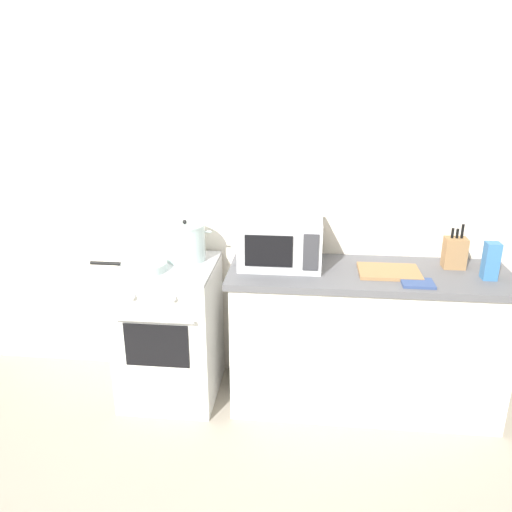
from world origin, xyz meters
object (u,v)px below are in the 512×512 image
Objects in this scene: microwave at (281,242)px; oven_mitt at (418,283)px; pasta_box at (491,261)px; stove at (171,331)px; stock_pot at (186,242)px; cutting_board at (389,272)px; knife_block at (455,252)px; frying_pan at (143,266)px.

microwave is 2.78× the size of oven_mitt.
microwave reaches higher than pasta_box.
stove is 4.18× the size of pasta_box.
stock_pot reaches higher than cutting_board.
knife_block is at bearing 4.56° from stove.
microwave is 1.22m from pasta_box.
stock_pot reaches higher than frying_pan.
knife_block is at bearing 1.04° from stock_pot.
knife_block reaches higher than frying_pan.
microwave reaches higher than oven_mitt.
stock_pot is at bearing 169.07° from oven_mitt.
pasta_box is (1.22, -0.11, -0.04)m from microwave.
oven_mitt is at bearing -10.93° from stock_pot.
frying_pan reaches higher than oven_mitt.
oven_mitt is (-0.42, -0.13, -0.10)m from pasta_box.
stock_pot is 1.67m from knife_block.
frying_pan is 0.85m from microwave.
microwave is (0.82, 0.18, 0.12)m from frying_pan.
pasta_box is (0.16, -0.17, 0.01)m from knife_block.
frying_pan is at bearing -138.06° from stove.
frying_pan reaches higher than stove.
knife_block is (1.88, 0.24, 0.07)m from frying_pan.
stove is 1.58m from oven_mitt.
stove is 0.94m from microwave.
stock_pot is 0.32m from frying_pan.
frying_pan is at bearing -176.03° from cutting_board.
pasta_box is (2.04, 0.07, 0.08)m from frying_pan.
frying_pan is at bearing -177.96° from pasta_box.
microwave is 0.67m from cutting_board.
frying_pan is (-0.11, -0.10, 0.48)m from stove.
cutting_board is (0.65, -0.08, -0.14)m from microwave.
stove is 1.86m from knife_block.
knife_block is at bearing 19.05° from cutting_board.
knife_block is at bearing 132.47° from pasta_box.
pasta_box is 0.46m from oven_mitt.
cutting_board is at bearing -6.80° from microwave.
stock_pot is 1.43m from oven_mitt.
microwave is 0.84m from oven_mitt.
oven_mitt is at bearing -49.59° from cutting_board.
stove is 2.71× the size of stock_pot.
oven_mitt is at bearing -162.99° from pasta_box.
stock_pot is at bearing 177.00° from microwave.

